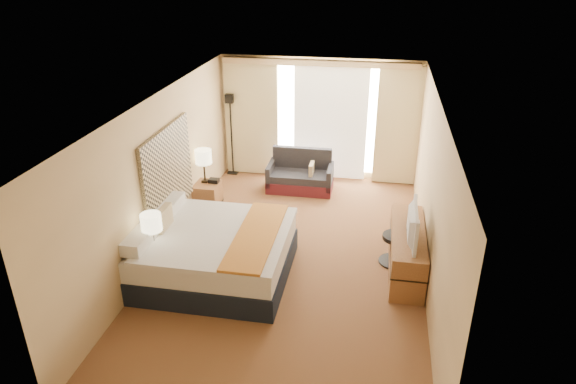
% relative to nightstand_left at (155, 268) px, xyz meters
% --- Properties ---
extents(floor, '(4.20, 7.00, 0.02)m').
position_rel_nightstand_left_xyz_m(floor, '(1.87, 1.05, -0.28)').
color(floor, '#592119').
rests_on(floor, ground).
extents(ceiling, '(4.20, 7.00, 0.02)m').
position_rel_nightstand_left_xyz_m(ceiling, '(1.87, 1.05, 2.33)').
color(ceiling, silver).
rests_on(ceiling, wall_back).
extents(wall_back, '(4.20, 0.02, 2.60)m').
position_rel_nightstand_left_xyz_m(wall_back, '(1.87, 4.55, 1.02)').
color(wall_back, '#E0BD88').
rests_on(wall_back, ground).
extents(wall_front, '(4.20, 0.02, 2.60)m').
position_rel_nightstand_left_xyz_m(wall_front, '(1.87, -2.45, 1.02)').
color(wall_front, '#E0BD88').
rests_on(wall_front, ground).
extents(wall_left, '(0.02, 7.00, 2.60)m').
position_rel_nightstand_left_xyz_m(wall_left, '(-0.23, 1.05, 1.02)').
color(wall_left, '#E0BD88').
rests_on(wall_left, ground).
extents(wall_right, '(0.02, 7.00, 2.60)m').
position_rel_nightstand_left_xyz_m(wall_right, '(3.97, 1.05, 1.02)').
color(wall_right, '#E0BD88').
rests_on(wall_right, ground).
extents(headboard, '(0.06, 1.85, 1.50)m').
position_rel_nightstand_left_xyz_m(headboard, '(-0.19, 1.25, 1.01)').
color(headboard, black).
rests_on(headboard, wall_left).
extents(nightstand_left, '(0.45, 0.52, 0.55)m').
position_rel_nightstand_left_xyz_m(nightstand_left, '(0.00, 0.00, 0.00)').
color(nightstand_left, '#9C6738').
rests_on(nightstand_left, floor).
extents(nightstand_right, '(0.45, 0.52, 0.55)m').
position_rel_nightstand_left_xyz_m(nightstand_right, '(0.00, 2.50, 0.00)').
color(nightstand_right, '#9C6738').
rests_on(nightstand_right, floor).
extents(media_dresser, '(0.50, 1.80, 0.70)m').
position_rel_nightstand_left_xyz_m(media_dresser, '(3.70, 1.05, 0.07)').
color(media_dresser, '#9C6738').
rests_on(media_dresser, floor).
extents(window, '(2.30, 0.02, 2.30)m').
position_rel_nightstand_left_xyz_m(window, '(2.12, 4.52, 1.04)').
color(window, white).
rests_on(window, wall_back).
extents(curtains, '(4.12, 0.19, 2.56)m').
position_rel_nightstand_left_xyz_m(curtains, '(1.87, 4.44, 1.13)').
color(curtains, beige).
rests_on(curtains, floor).
extents(bed, '(2.22, 2.03, 1.08)m').
position_rel_nightstand_left_xyz_m(bed, '(0.81, 0.40, 0.12)').
color(bed, black).
rests_on(bed, floor).
extents(loveseat, '(1.35, 0.73, 0.84)m').
position_rel_nightstand_left_xyz_m(loveseat, '(1.61, 3.76, 0.00)').
color(loveseat, '#52171E').
rests_on(loveseat, floor).
extents(floor_lamp, '(0.23, 0.23, 1.81)m').
position_rel_nightstand_left_xyz_m(floor_lamp, '(-0.03, 4.35, 1.01)').
color(floor_lamp, black).
rests_on(floor_lamp, floor).
extents(desk_chair, '(0.48, 0.48, 0.98)m').
position_rel_nightstand_left_xyz_m(desk_chair, '(3.58, 1.24, 0.16)').
color(desk_chair, black).
rests_on(desk_chair, floor).
extents(lamp_left, '(0.30, 0.30, 0.63)m').
position_rel_nightstand_left_xyz_m(lamp_left, '(0.04, 0.01, 0.76)').
color(lamp_left, black).
rests_on(lamp_left, nightstand_left).
extents(lamp_right, '(0.31, 0.31, 0.65)m').
position_rel_nightstand_left_xyz_m(lamp_right, '(-0.05, 2.56, 0.78)').
color(lamp_right, black).
rests_on(lamp_right, nightstand_right).
extents(tissue_box, '(0.15, 0.15, 0.11)m').
position_rel_nightstand_left_xyz_m(tissue_box, '(0.04, 0.04, 0.33)').
color(tissue_box, '#90B6DF').
rests_on(tissue_box, nightstand_left).
extents(telephone, '(0.19, 0.15, 0.07)m').
position_rel_nightstand_left_xyz_m(telephone, '(0.12, 2.58, 0.31)').
color(telephone, black).
rests_on(telephone, nightstand_right).
extents(television, '(0.13, 0.95, 0.55)m').
position_rel_nightstand_left_xyz_m(television, '(3.65, 0.76, 0.70)').
color(television, black).
rests_on(television, media_dresser).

